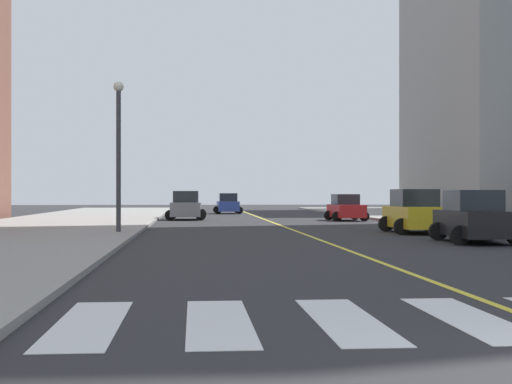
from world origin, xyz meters
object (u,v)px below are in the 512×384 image
car_red_fifth (346,208)px  fire_hydrant (455,218)px  street_lamp (119,142)px  car_yellow_fourth (416,212)px  car_black_third (475,218)px  car_blue_second (228,204)px  car_gray_nearest (186,206)px

car_red_fifth → fire_hydrant: 13.54m
car_red_fifth → street_lamp: size_ratio=0.61×
car_red_fifth → car_yellow_fourth: bearing=87.8°
car_black_third → car_blue_second: bearing=-77.4°
car_black_third → car_yellow_fourth: 6.66m
car_gray_nearest → car_blue_second: bearing=78.4°
car_red_fifth → car_black_third: bearing=88.3°
car_yellow_fourth → street_lamp: (-13.24, -0.73, 3.09)m
car_gray_nearest → car_blue_second: car_gray_nearest is taller
fire_hydrant → car_yellow_fourth: bearing=-140.7°
car_gray_nearest → car_yellow_fourth: (10.52, -17.77, 0.02)m
car_blue_second → car_red_fifth: (6.96, -17.28, -0.03)m
car_blue_second → car_yellow_fourth: car_yellow_fourth is taller
car_black_third → car_red_fifth: car_black_third is taller
car_gray_nearest → car_red_fifth: bearing=-11.3°
car_red_fifth → car_blue_second: bearing=-70.5°
car_red_fifth → fire_hydrant: bearing=98.8°
car_blue_second → street_lamp: 34.11m
car_yellow_fourth → fire_hydrant: size_ratio=4.99×
car_gray_nearest → car_black_third: car_gray_nearest is taller
car_black_third → street_lamp: street_lamp is taller
car_blue_second → car_black_third: bearing=-80.1°
car_black_third → car_yellow_fourth: (-0.21, 6.66, 0.03)m
car_gray_nearest → street_lamp: street_lamp is taller
car_blue_second → car_black_third: 39.98m
car_blue_second → car_red_fifth: 18.63m
fire_hydrant → car_black_third: bearing=-105.0°
car_blue_second → fire_hydrant: 32.03m
fire_hydrant → street_lamp: 16.42m
car_black_third → car_yellow_fourth: car_yellow_fourth is taller
car_gray_nearest → car_black_third: 26.68m
car_blue_second → car_black_third: car_black_third is taller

